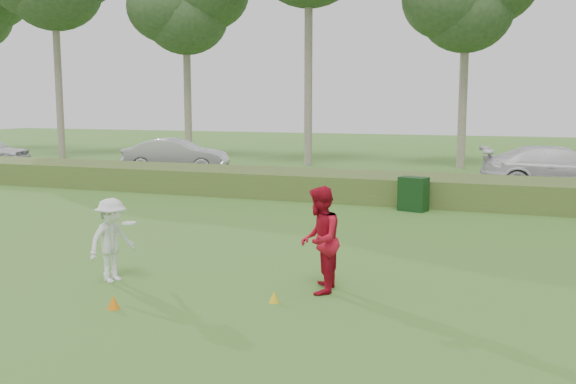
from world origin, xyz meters
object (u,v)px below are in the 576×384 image
at_px(player_red, 320,240).
at_px(car_right, 560,169).
at_px(cone_yellow, 274,297).
at_px(car_mid, 176,156).
at_px(player_white, 112,240).
at_px(cone_orange, 113,302).
at_px(utility_cabinet, 413,194).

height_order(player_red, car_right, player_red).
bearing_deg(cone_yellow, car_mid, 125.00).
xyz_separation_m(player_white, player_red, (3.96, 0.72, 0.16)).
xyz_separation_m(cone_orange, car_mid, (-9.67, 18.49, 0.77)).
bearing_deg(player_red, cone_yellow, -41.63).
height_order(player_white, utility_cabinet, player_white).
relative_size(cone_yellow, car_right, 0.03).
height_order(player_red, cone_yellow, player_red).
distance_m(player_red, cone_orange, 3.73).
bearing_deg(utility_cabinet, player_red, -76.65).
bearing_deg(car_mid, cone_orange, -168.03).
bearing_deg(cone_orange, player_white, 125.90).
height_order(cone_yellow, utility_cabinet, utility_cabinet).
xyz_separation_m(player_white, car_mid, (-8.64, 17.07, 0.07)).
bearing_deg(utility_cabinet, cone_orange, -90.64).
relative_size(cone_orange, cone_yellow, 1.17).
distance_m(player_white, cone_yellow, 3.49).
bearing_deg(cone_orange, car_right, 67.17).
bearing_deg(utility_cabinet, cone_yellow, -79.60).
relative_size(player_red, utility_cabinet, 1.78).
xyz_separation_m(player_red, cone_orange, (-2.93, -2.14, -0.85)).
distance_m(cone_yellow, car_mid, 21.02).
bearing_deg(cone_orange, utility_cabinet, 75.59).
height_order(utility_cabinet, car_mid, car_mid).
bearing_deg(car_mid, player_white, -168.79).
height_order(cone_orange, utility_cabinet, utility_cabinet).
height_order(player_red, cone_orange, player_red).
bearing_deg(cone_yellow, utility_cabinet, 86.63).
bearing_deg(car_right, car_mid, 79.75).
xyz_separation_m(cone_orange, utility_cabinet, (3.00, 11.66, 0.43)).
height_order(player_white, player_red, player_red).
relative_size(player_white, car_mid, 0.32).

